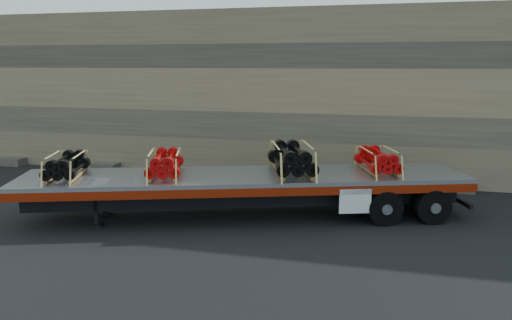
{
  "coord_description": "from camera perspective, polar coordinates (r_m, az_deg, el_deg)",
  "views": [
    {
      "loc": [
        4.2,
        -15.04,
        4.83
      ],
      "look_at": [
        0.16,
        0.5,
        1.69
      ],
      "focal_mm": 35.0,
      "sensor_mm": 36.0,
      "label": 1
    }
  ],
  "objects": [
    {
      "name": "ground",
      "position": [
        16.35,
        -0.99,
        -6.11
      ],
      "size": [
        120.0,
        120.0,
        0.0
      ],
      "primitive_type": "plane",
      "color": "black",
      "rests_on": "ground"
    },
    {
      "name": "rock_wall",
      "position": [
        21.99,
        3.56,
        7.59
      ],
      "size": [
        44.0,
        3.0,
        7.0
      ],
      "primitive_type": "cube",
      "color": "#7A6B54",
      "rests_on": "ground"
    },
    {
      "name": "trailer",
      "position": [
        15.83,
        -1.32,
        -4.08
      ],
      "size": [
        13.97,
        7.13,
        1.39
      ],
      "primitive_type": null,
      "rotation": [
        0.0,
        0.0,
        0.34
      ],
      "color": "#9C9EA3",
      "rests_on": "ground"
    },
    {
      "name": "bundle_front",
      "position": [
        16.19,
        -20.84,
        -0.69
      ],
      "size": [
        1.55,
        2.14,
        0.69
      ],
      "primitive_type": null,
      "rotation": [
        0.0,
        0.0,
        0.34
      ],
      "color": "black",
      "rests_on": "trailer"
    },
    {
      "name": "bundle_midfront",
      "position": [
        15.63,
        -10.36,
        -0.48
      ],
      "size": [
        1.63,
        2.25,
        0.72
      ],
      "primitive_type": null,
      "rotation": [
        0.0,
        0.0,
        0.34
      ],
      "color": "#BD0A0A",
      "rests_on": "trailer"
    },
    {
      "name": "bundle_midrear",
      "position": [
        15.73,
        4.09,
        0.04
      ],
      "size": [
        2.0,
        2.75,
        0.88
      ],
      "primitive_type": null,
      "rotation": [
        0.0,
        0.0,
        0.34
      ],
      "color": "black",
      "rests_on": "trailer"
    },
    {
      "name": "bundle_rear",
      "position": [
        16.41,
        13.72,
        -0.1
      ],
      "size": [
        1.59,
        2.2,
        0.7
      ],
      "primitive_type": null,
      "rotation": [
        0.0,
        0.0,
        0.34
      ],
      "color": "#BD0A0A",
      "rests_on": "trailer"
    }
  ]
}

